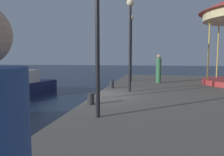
{
  "coord_description": "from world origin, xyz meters",
  "views": [
    {
      "loc": [
        2.45,
        -8.91,
        2.43
      ],
      "look_at": [
        0.29,
        2.55,
        1.31
      ],
      "focal_mm": 33.45,
      "sensor_mm": 36.0,
      "label": 1
    }
  ],
  "objects_px": {
    "lamp_post_mid_promenade": "(130,29)",
    "bollard_center": "(112,84)",
    "motorboat_navy": "(20,86)",
    "person_near_carousel": "(159,69)",
    "bollard_north": "(91,99)",
    "lamp_post_far_end": "(131,37)",
    "lamp_post_near_edge": "(97,5)"
  },
  "relations": [
    {
      "from": "bollard_north",
      "to": "person_near_carousel",
      "type": "relative_size",
      "value": 0.21
    },
    {
      "from": "motorboat_navy",
      "to": "person_near_carousel",
      "type": "bearing_deg",
      "value": 12.73
    },
    {
      "from": "lamp_post_mid_promenade",
      "to": "bollard_center",
      "type": "relative_size",
      "value": 11.03
    },
    {
      "from": "lamp_post_far_end",
      "to": "bollard_north",
      "type": "relative_size",
      "value": 11.45
    },
    {
      "from": "lamp_post_far_end",
      "to": "bollard_north",
      "type": "height_order",
      "value": "lamp_post_far_end"
    },
    {
      "from": "person_near_carousel",
      "to": "motorboat_navy",
      "type": "bearing_deg",
      "value": -167.27
    },
    {
      "from": "bollard_north",
      "to": "motorboat_navy",
      "type": "bearing_deg",
      "value": 140.99
    },
    {
      "from": "motorboat_navy",
      "to": "lamp_post_far_end",
      "type": "height_order",
      "value": "lamp_post_far_end"
    },
    {
      "from": "lamp_post_near_edge",
      "to": "bollard_north",
      "type": "relative_size",
      "value": 11.06
    },
    {
      "from": "lamp_post_mid_promenade",
      "to": "bollard_center",
      "type": "bearing_deg",
      "value": 137.05
    },
    {
      "from": "motorboat_navy",
      "to": "lamp_post_mid_promenade",
      "type": "bearing_deg",
      "value": -15.22
    },
    {
      "from": "bollard_center",
      "to": "person_near_carousel",
      "type": "bearing_deg",
      "value": 49.08
    },
    {
      "from": "motorboat_navy",
      "to": "lamp_post_near_edge",
      "type": "bearing_deg",
      "value": -43.6
    },
    {
      "from": "bollard_north",
      "to": "lamp_post_mid_promenade",
      "type": "bearing_deg",
      "value": 71.11
    },
    {
      "from": "lamp_post_near_edge",
      "to": "bollard_north",
      "type": "bearing_deg",
      "value": 113.1
    },
    {
      "from": "lamp_post_far_end",
      "to": "bollard_center",
      "type": "xyz_separation_m",
      "value": [
        -0.69,
        -3.57,
        -2.9
      ]
    },
    {
      "from": "bollard_center",
      "to": "bollard_north",
      "type": "bearing_deg",
      "value": -89.64
    },
    {
      "from": "lamp_post_mid_promenade",
      "to": "lamp_post_near_edge",
      "type": "bearing_deg",
      "value": -95.17
    },
    {
      "from": "lamp_post_far_end",
      "to": "bollard_north",
      "type": "xyz_separation_m",
      "value": [
        -0.67,
        -7.66,
        -2.9
      ]
    },
    {
      "from": "lamp_post_near_edge",
      "to": "bollard_center",
      "type": "xyz_separation_m",
      "value": [
        -0.67,
        5.58,
        -2.81
      ]
    },
    {
      "from": "lamp_post_near_edge",
      "to": "bollard_north",
      "type": "distance_m",
      "value": 3.25
    },
    {
      "from": "lamp_post_near_edge",
      "to": "lamp_post_mid_promenade",
      "type": "height_order",
      "value": "lamp_post_near_edge"
    },
    {
      "from": "lamp_post_near_edge",
      "to": "person_near_carousel",
      "type": "height_order",
      "value": "lamp_post_near_edge"
    },
    {
      "from": "lamp_post_mid_promenade",
      "to": "person_near_carousel",
      "type": "xyz_separation_m",
      "value": [
        1.5,
        3.98,
        -2.13
      ]
    },
    {
      "from": "motorboat_navy",
      "to": "person_near_carousel",
      "type": "relative_size",
      "value": 3.08
    },
    {
      "from": "motorboat_navy",
      "to": "bollard_north",
      "type": "xyz_separation_m",
      "value": [
        6.26,
        -5.07,
        0.4
      ]
    },
    {
      "from": "person_near_carousel",
      "to": "lamp_post_near_edge",
      "type": "bearing_deg",
      "value": -102.6
    },
    {
      "from": "lamp_post_near_edge",
      "to": "person_near_carousel",
      "type": "relative_size",
      "value": 2.37
    },
    {
      "from": "bollard_north",
      "to": "bollard_center",
      "type": "bearing_deg",
      "value": 90.36
    },
    {
      "from": "lamp_post_far_end",
      "to": "lamp_post_mid_promenade",
      "type": "bearing_deg",
      "value": -85.17
    },
    {
      "from": "lamp_post_near_edge",
      "to": "lamp_post_mid_promenade",
      "type": "distance_m",
      "value": 4.6
    },
    {
      "from": "bollard_north",
      "to": "lamp_post_far_end",
      "type": "bearing_deg",
      "value": 85.02
    }
  ]
}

